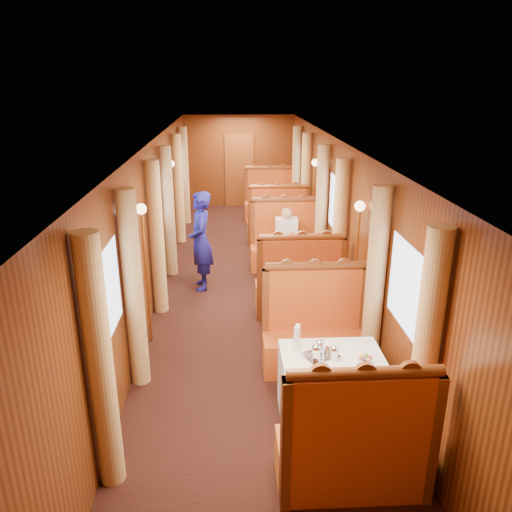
{
  "coord_description": "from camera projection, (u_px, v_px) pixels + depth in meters",
  "views": [
    {
      "loc": [
        -0.27,
        -7.94,
        3.45
      ],
      "look_at": [
        0.08,
        -1.27,
        1.05
      ],
      "focal_mm": 35.0,
      "sensor_mm": 36.0,
      "label": 1
    }
  ],
  "objects": [
    {
      "name": "window_left_far",
      "position": [
        176.0,
        170.0,
        11.37
      ],
      "size": [
        0.01,
        1.2,
        0.9
      ],
      "primitive_type": null,
      "rotation": [
        1.57,
        0.0,
        1.57
      ],
      "color": "#96ADCE",
      "rests_on": "wall_left"
    },
    {
      "name": "window_right_near",
      "position": [
        409.0,
        291.0,
        4.94
      ],
      "size": [
        0.01,
        1.2,
        0.9
      ],
      "primitive_type": null,
      "rotation": [
        1.57,
        0.0,
        -1.57
      ],
      "color": "#96ADCE",
      "rests_on": "wall_right"
    },
    {
      "name": "banquette_far_fwd",
      "position": [
        277.0,
        224.0,
        10.87
      ],
      "size": [
        1.3,
        0.55,
        1.34
      ],
      "color": "#AB2A13",
      "rests_on": "floor"
    },
    {
      "name": "curtain_right_near_a",
      "position": [
        425.0,
        357.0,
        4.29
      ],
      "size": [
        0.22,
        0.22,
        2.35
      ],
      "primitive_type": "cylinder",
      "color": "tan",
      "rests_on": "floor"
    },
    {
      "name": "tea_tray",
      "position": [
        320.0,
        355.0,
        5.12
      ],
      "size": [
        0.42,
        0.38,
        0.01
      ],
      "primitive_type": "cube",
      "rotation": [
        0.0,
        0.0,
        0.43
      ],
      "color": "silver",
      "rests_on": "table_near"
    },
    {
      "name": "passenger",
      "position": [
        286.0,
        233.0,
        9.16
      ],
      "size": [
        0.4,
        0.44,
        0.76
      ],
      "color": "beige",
      "rests_on": "banquette_mid_aft"
    },
    {
      "name": "banquette_mid_fwd",
      "position": [
        299.0,
        288.0,
        7.58
      ],
      "size": [
        1.3,
        0.55,
        1.34
      ],
      "color": "#AB2A13",
      "rests_on": "floor"
    },
    {
      "name": "banquette_far_aft",
      "position": [
        270.0,
        202.0,
        12.78
      ],
      "size": [
        1.3,
        0.55,
        1.34
      ],
      "color": "#AB2A13",
      "rests_on": "floor"
    },
    {
      "name": "banquette_mid_aft",
      "position": [
        285.0,
        246.0,
        9.49
      ],
      "size": [
        1.3,
        0.55,
        1.34
      ],
      "color": "#AB2A13",
      "rests_on": "floor"
    },
    {
      "name": "window_left_near",
      "position": [
        106.0,
        298.0,
        4.79
      ],
      "size": [
        0.01,
        1.2,
        0.9
      ],
      "primitive_type": null,
      "rotation": [
        1.57,
        0.0,
        1.57
      ],
      "color": "#96ADCE",
      "rests_on": "wall_left"
    },
    {
      "name": "wall_far",
      "position": [
        239.0,
        161.0,
        13.86
      ],
      "size": [
        3.0,
        0.01,
        2.5
      ],
      "primitive_type": null,
      "rotation": [
        1.57,
        0.0,
        0.0
      ],
      "color": "brown",
      "rests_on": "floor"
    },
    {
      "name": "sconce_right_fore",
      "position": [
        357.0,
        243.0,
        6.6
      ],
      "size": [
        0.14,
        0.14,
        1.95
      ],
      "color": "#BF8C3F",
      "rests_on": "floor"
    },
    {
      "name": "doorway_far",
      "position": [
        239.0,
        170.0,
        13.91
      ],
      "size": [
        0.8,
        0.04,
        2.0
      ],
      "primitive_type": "cube",
      "color": "brown",
      "rests_on": "floor"
    },
    {
      "name": "curtain_left_near_a",
      "position": [
        100.0,
        367.0,
        4.15
      ],
      "size": [
        0.22,
        0.22,
        2.35
      ],
      "primitive_type": "cylinder",
      "color": "tan",
      "rests_on": "floor"
    },
    {
      "name": "window_right_far",
      "position": [
        306.0,
        169.0,
        11.52
      ],
      "size": [
        0.01,
        1.2,
        0.9
      ],
      "primitive_type": null,
      "rotation": [
        1.57,
        0.0,
        -1.57
      ],
      "color": "#96ADCE",
      "rests_on": "wall_right"
    },
    {
      "name": "table_far",
      "position": [
        273.0,
        215.0,
        11.84
      ],
      "size": [
        1.05,
        0.72,
        0.75
      ],
      "primitive_type": "cube",
      "color": "white",
      "rests_on": "floor"
    },
    {
      "name": "sconce_right_aft",
      "position": [
        314.0,
        188.0,
        9.89
      ],
      "size": [
        0.14,
        0.14,
        1.95
      ],
      "color": "#BF8C3F",
      "rests_on": "floor"
    },
    {
      "name": "rose_vase_mid",
      "position": [
        292.0,
        236.0,
        8.37
      ],
      "size": [
        0.06,
        0.06,
        0.36
      ],
      "rotation": [
        0.0,
        0.0,
        0.07
      ],
      "color": "silver",
      "rests_on": "table_mid"
    },
    {
      "name": "banquette_near_fwd",
      "position": [
        354.0,
        450.0,
        4.29
      ],
      "size": [
        1.3,
        0.55,
        1.34
      ],
      "color": "#AB2A13",
      "rests_on": "floor"
    },
    {
      "name": "table_near",
      "position": [
        330.0,
        386.0,
        5.26
      ],
      "size": [
        1.05,
        0.72,
        0.75
      ],
      "primitive_type": "cube",
      "color": "white",
      "rests_on": "floor"
    },
    {
      "name": "steward",
      "position": [
        201.0,
        241.0,
        8.39
      ],
      "size": [
        0.47,
        0.66,
        1.69
      ],
      "primitive_type": "imported",
      "rotation": [
        0.0,
        0.0,
        -1.47
      ],
      "color": "navy",
      "rests_on": "floor"
    },
    {
      "name": "curtain_right_near_b",
      "position": [
        375.0,
        286.0,
        5.76
      ],
      "size": [
        0.22,
        0.22,
        2.35
      ],
      "primitive_type": "cylinder",
      "color": "tan",
      "rests_on": "floor"
    },
    {
      "name": "rose_vase_far",
      "position": [
        273.0,
        192.0,
        11.67
      ],
      "size": [
        0.06,
        0.06,
        0.36
      ],
      "rotation": [
        0.0,
        0.0,
        -0.06
      ],
      "color": "silver",
      "rests_on": "table_far"
    },
    {
      "name": "curtain_right_mid_a",
      "position": [
        339.0,
        236.0,
        7.58
      ],
      "size": [
        0.22,
        0.22,
        2.35
      ],
      "primitive_type": "cylinder",
      "color": "tan",
      "rests_on": "floor"
    },
    {
      "name": "teapot_back",
      "position": [
        320.0,
        349.0,
        5.13
      ],
      "size": [
        0.19,
        0.16,
        0.13
      ],
      "primitive_type": null,
      "rotation": [
        0.0,
        0.0,
        0.35
      ],
      "color": "silver",
      "rests_on": "tea_tray"
    },
    {
      "name": "curtain_left_far_a",
      "position": [
        178.0,
        189.0,
        10.73
      ],
      "size": [
        0.22,
        0.22,
        2.35
      ],
      "primitive_type": "cylinder",
      "color": "tan",
      "rests_on": "floor"
    },
    {
      "name": "teapot_left",
      "position": [
        316.0,
        354.0,
        5.02
      ],
      "size": [
        0.2,
        0.18,
        0.14
      ],
      "primitive_type": null,
      "rotation": [
        0.0,
        0.0,
        0.38
      ],
      "color": "silver",
      "rests_on": "tea_tray"
    },
    {
      "name": "curtain_right_mid_b",
      "position": [
        321.0,
        210.0,
        9.05
      ],
      "size": [
        0.22,
        0.22,
        2.35
      ],
      "primitive_type": "cylinder",
      "color": "tan",
      "rests_on": "floor"
    },
    {
      "name": "teapot_right",
      "position": [
        334.0,
        355.0,
        5.03
      ],
      "size": [
        0.17,
        0.14,
        0.12
      ],
      "primitive_type": null,
      "rotation": [
        0.0,
        0.0,
        0.19
      ],
      "color": "silver",
      "rests_on": "tea_tray"
    },
    {
      "name": "curtain_left_mid_a",
      "position": [
        157.0,
        239.0,
        7.44
      ],
      "size": [
        0.22,
        0.22,
        2.35
      ],
      "primitive_type": "cylinder",
      "color": "tan",
      "rests_on": "floor"
    },
    {
      "name": "wall_right",
      "position": [
        337.0,
        217.0,
        8.29
      ],
      "size": [
        0.01,
        12.0,
        2.5
      ],
      "primitive_type": null,
      "rotation": [
        1.57,
        0.0,
        -1.57
      ],
      "color": "brown",
      "rests_on": "floor"
    },
    {
      "name": "cup_inboard",
      "position": [
        296.0,
        341.0,
        5.19
      ],
      "size": [
        0.08,
        0.08,
        0.26
      ],
      "rotation": [
        0.0,
        0.0,
        0.17
      ],
      "color": "white",
      "rests_on": "table_near"
    },
    {
      "name": "fruit_plate",
      "position": [
        365.0,
        359.0,
        5.02
      ],
      "size": [
        0.2,
        0.2,
        0.05
      ],
      "rotation": [
        0.0,
        0.0,
        -0.31
      ],
      "color": "white",
      "rests_on": "table_near"
    },
    {
      "name": "ceiling",
      "position": [
        247.0,
        142.0,
        7.8
      ],
      "size": [
        3.0,
        12.0,
        0.01
      ],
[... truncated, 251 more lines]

